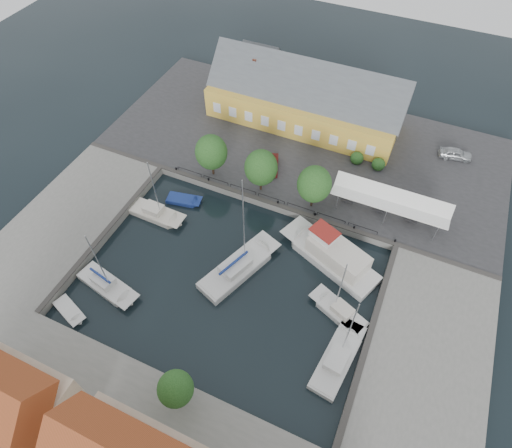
{
  "coord_description": "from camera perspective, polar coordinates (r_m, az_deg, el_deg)",
  "views": [
    {
      "loc": [
        13.31,
        -23.74,
        41.76
      ],
      "look_at": [
        0.0,
        6.0,
        1.5
      ],
      "focal_mm": 30.0,
      "sensor_mm": 36.0,
      "label": 1
    }
  ],
  "objects": [
    {
      "name": "east_boat_b",
      "position": [
        47.53,
        11.02,
        -11.49
      ],
      "size": [
        6.98,
        4.56,
        9.42
      ],
      "color": "silver",
      "rests_on": "ground"
    },
    {
      "name": "launch_nw",
      "position": [
        56.98,
        -9.63,
        3.1
      ],
      "size": [
        4.81,
        2.66,
        0.88
      ],
      "color": "navy",
      "rests_on": "ground"
    },
    {
      "name": "quay_trees",
      "position": [
        53.59,
        0.68,
        7.53
      ],
      "size": [
        18.2,
        4.2,
        6.3
      ],
      "color": "black",
      "rests_on": "north_quay"
    },
    {
      "name": "warehouse",
      "position": [
        66.03,
        6.13,
        16.3
      ],
      "size": [
        28.56,
        14.0,
        9.55
      ],
      "color": "gold",
      "rests_on": "north_quay"
    },
    {
      "name": "east_quay",
      "position": [
        47.43,
        21.67,
        -16.27
      ],
      "size": [
        12.0,
        24.0,
        1.0
      ],
      "primitive_type": "cube",
      "color": "slate",
      "rests_on": "ground"
    },
    {
      "name": "trawler",
      "position": [
        50.3,
        10.17,
        -4.28
      ],
      "size": [
        13.0,
        8.2,
        5.0
      ],
      "color": "silver",
      "rests_on": "ground"
    },
    {
      "name": "car_silver",
      "position": [
        66.29,
        25.09,
        8.49
      ],
      "size": [
        4.75,
        2.59,
        1.53
      ],
      "primitive_type": "imported",
      "rotation": [
        0.0,
        0.0,
        1.75
      ],
      "color": "#B2B6BA",
      "rests_on": "north_quay"
    },
    {
      "name": "east_boat_c",
      "position": [
        45.27,
        10.74,
        -17.38
      ],
      "size": [
        3.74,
        8.81,
        10.93
      ],
      "color": "silver",
      "rests_on": "ground"
    },
    {
      "name": "tent_canopy",
      "position": [
        53.96,
        17.55,
        3.14
      ],
      "size": [
        14.0,
        4.0,
        2.83
      ],
      "color": "white",
      "rests_on": "north_quay"
    },
    {
      "name": "west_quay",
      "position": [
        58.49,
        -23.53,
        0.67
      ],
      "size": [
        12.0,
        24.0,
        1.0
      ],
      "primitive_type": "cube",
      "color": "slate",
      "rests_on": "ground"
    },
    {
      "name": "north_quay",
      "position": [
        63.75,
        6.36,
        10.33
      ],
      "size": [
        56.0,
        26.0,
        1.0
      ],
      "primitive_type": "cube",
      "color": "#2D2D30",
      "rests_on": "ground"
    },
    {
      "name": "west_boat_d",
      "position": [
        51.07,
        -19.22,
        -7.77
      ],
      "size": [
        8.15,
        3.87,
        10.65
      ],
      "color": "silver",
      "rests_on": "ground"
    },
    {
      "name": "quay_edge_fittings",
      "position": [
        51.42,
        -0.55,
        -1.3
      ],
      "size": [
        56.0,
        24.72,
        0.4
      ],
      "color": "#383533",
      "rests_on": "north_quay"
    },
    {
      "name": "launch_sw",
      "position": [
        51.05,
        -23.57,
        -10.62
      ],
      "size": [
        4.53,
        2.92,
        0.98
      ],
      "color": "silver",
      "rests_on": "ground"
    },
    {
      "name": "center_sailboat",
      "position": [
        49.44,
        -2.38,
        -5.91
      ],
      "size": [
        6.71,
        11.05,
        14.49
      ],
      "color": "silver",
      "rests_on": "ground"
    },
    {
      "name": "car_red",
      "position": [
        58.67,
        2.23,
        7.9
      ],
      "size": [
        2.86,
        4.43,
        1.38
      ],
      "primitive_type": "imported",
      "rotation": [
        0.0,
        0.0,
        0.37
      ],
      "color": "#521214",
      "rests_on": "north_quay"
    },
    {
      "name": "ground",
      "position": [
        49.84,
        -2.83,
        -5.99
      ],
      "size": [
        140.0,
        140.0,
        0.0
      ],
      "primitive_type": "plane",
      "color": "black",
      "rests_on": "ground"
    },
    {
      "name": "west_boat_b",
      "position": [
        55.84,
        -13.1,
        1.26
      ],
      "size": [
        7.38,
        2.69,
        10.11
      ],
      "color": "beige",
      "rests_on": "ground"
    }
  ]
}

